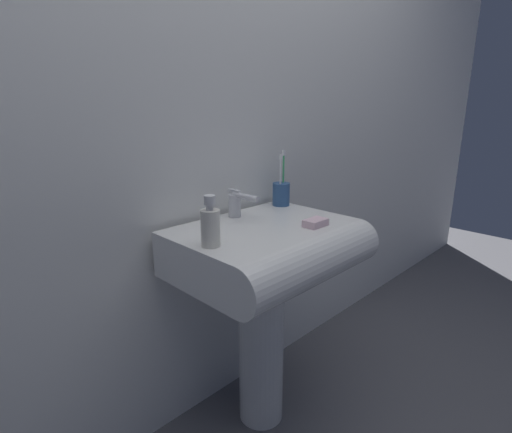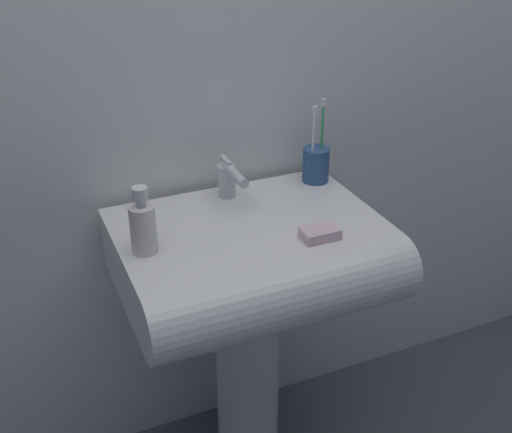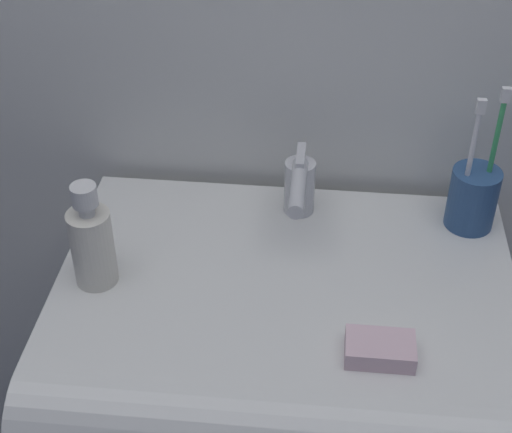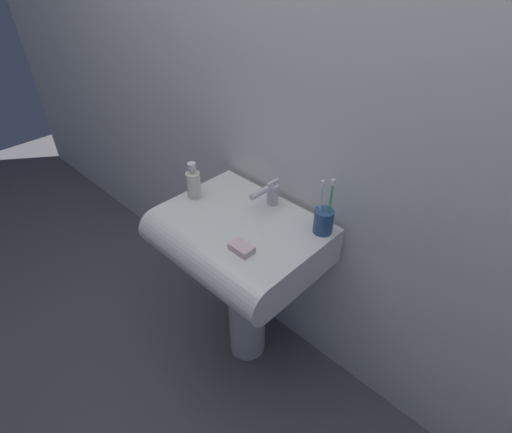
# 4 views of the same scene
# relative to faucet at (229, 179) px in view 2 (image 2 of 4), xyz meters

# --- Properties ---
(wall_back) EXTENTS (5.00, 0.05, 2.40)m
(wall_back) POSITION_rel_faucet_xyz_m (-0.01, 0.11, 0.38)
(wall_back) COLOR silver
(wall_back) RESTS_ON ground
(sink_pedestal) EXTENTS (0.16, 0.16, 0.62)m
(sink_pedestal) POSITION_rel_faucet_xyz_m (-0.01, -0.13, -0.51)
(sink_pedestal) COLOR white
(sink_pedestal) RESTS_ON ground
(sink_basin) EXTENTS (0.60, 0.47, 0.15)m
(sink_basin) POSITION_rel_faucet_xyz_m (-0.01, -0.18, -0.13)
(sink_basin) COLOR white
(sink_basin) RESTS_ON sink_pedestal
(faucet) EXTENTS (0.04, 0.14, 0.10)m
(faucet) POSITION_rel_faucet_xyz_m (0.00, 0.00, 0.00)
(faucet) COLOR silver
(faucet) RESTS_ON sink_basin
(toothbrush_cup) EXTENTS (0.07, 0.07, 0.22)m
(toothbrush_cup) POSITION_rel_faucet_xyz_m (0.24, 0.01, -0.00)
(toothbrush_cup) COLOR #2D5184
(toothbrush_cup) RESTS_ON sink_basin
(soap_bottle) EXTENTS (0.05, 0.05, 0.15)m
(soap_bottle) POSITION_rel_faucet_xyz_m (-0.25, -0.16, 0.01)
(soap_bottle) COLOR silver
(soap_bottle) RESTS_ON sink_basin
(bar_soap) EXTENTS (0.08, 0.05, 0.02)m
(bar_soap) POSITION_rel_faucet_xyz_m (0.11, -0.26, -0.04)
(bar_soap) COLOR silver
(bar_soap) RESTS_ON sink_basin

